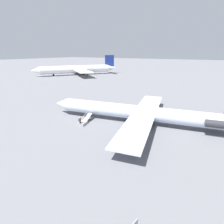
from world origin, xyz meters
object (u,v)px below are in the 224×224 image
object	(u,v)px
airplane_far_right	(77,69)
passenger	(80,121)
boarding_stairs	(84,122)
airplane_main	(141,113)

from	to	relation	value
airplane_far_right	passenger	world-z (taller)	airplane_far_right
airplane_far_right	boarding_stairs	bearing A→B (deg)	78.52
airplane_main	airplane_far_right	xyz separation A→B (m)	(58.07, -47.52, 1.13)
airplane_main	passenger	bearing A→B (deg)	26.68
airplane_far_right	passenger	distance (m)	73.48
airplane_far_right	boarding_stairs	distance (m)	72.62
airplane_main	boarding_stairs	bearing A→B (deg)	21.54
passenger	airplane_far_right	bearing A→B (deg)	30.75
airplane_far_right	boarding_stairs	xyz separation A→B (m)	(-49.33, 53.22, -2.78)
airplane_main	passenger	xyz separation A→B (m)	(8.65, 6.81, -1.02)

